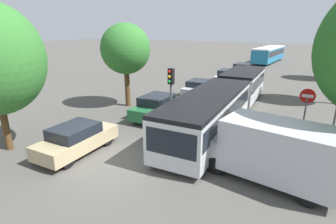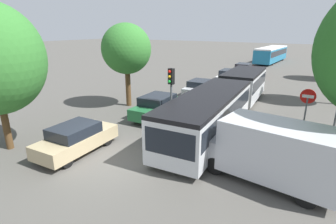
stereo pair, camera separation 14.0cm
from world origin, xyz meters
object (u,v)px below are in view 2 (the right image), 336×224
at_px(queued_car_green, 158,106).
at_px(white_van, 272,151).
at_px(tree_left_mid, 126,49).
at_px(no_entry_sign, 306,108).
at_px(city_bus_rear, 271,54).
at_px(queued_car_red, 243,69).
at_px(articulated_bus, 226,98).
at_px(queued_car_tan, 76,138).
at_px(traffic_light, 171,84).
at_px(queued_car_silver, 200,88).
at_px(queued_car_white, 229,76).

height_order(queued_car_green, white_van, white_van).
bearing_deg(tree_left_mid, no_entry_sign, -3.22).
bearing_deg(city_bus_rear, no_entry_sign, -163.78).
height_order(queued_car_red, white_van, white_van).
xyz_separation_m(queued_car_red, white_van, (8.00, -22.68, 0.52)).
height_order(articulated_bus, city_bus_rear, city_bus_rear).
distance_m(city_bus_rear, queued_car_tan, 39.71).
bearing_deg(no_entry_sign, queued_car_green, -87.12).
relative_size(traffic_light, no_entry_sign, 1.21).
relative_size(queued_car_silver, tree_left_mid, 0.67).
distance_m(queued_car_tan, traffic_light, 5.93).
height_order(articulated_bus, white_van, articulated_bus).
height_order(queued_car_green, tree_left_mid, tree_left_mid).
bearing_deg(traffic_light, queued_car_white, -165.16).
height_order(traffic_light, no_entry_sign, traffic_light).
xyz_separation_m(articulated_bus, white_van, (4.00, -5.99, -0.13)).
height_order(queued_car_silver, tree_left_mid, tree_left_mid).
distance_m(queued_car_silver, tree_left_mid, 7.25).
distance_m(city_bus_rear, queued_car_green, 33.55).
distance_m(queued_car_green, white_van, 8.67).
bearing_deg(queued_car_silver, traffic_light, -170.69).
bearing_deg(city_bus_rear, white_van, -166.24).
relative_size(queued_car_white, queued_car_red, 1.01).
distance_m(traffic_light, tree_left_mid, 5.49).
relative_size(no_entry_sign, tree_left_mid, 0.48).
bearing_deg(city_bus_rear, queued_car_red, -178.59).
xyz_separation_m(queued_car_silver, tree_left_mid, (-3.13, -5.56, 3.44)).
bearing_deg(white_van, queued_car_silver, -46.93).
xyz_separation_m(articulated_bus, queued_car_green, (-3.75, -2.15, -0.62)).
bearing_deg(tree_left_mid, queued_car_white, 74.00).
bearing_deg(articulated_bus, queued_car_red, -171.51).
xyz_separation_m(queued_car_silver, queued_car_white, (0.30, 6.41, 0.04)).
bearing_deg(no_entry_sign, queued_car_white, -146.62).
bearing_deg(queued_car_tan, tree_left_mid, 18.91).
height_order(queued_car_tan, tree_left_mid, tree_left_mid).
xyz_separation_m(queued_car_silver, traffic_light, (1.75, -7.47, 1.82)).
bearing_deg(queued_car_silver, city_bus_rear, -4.20).
bearing_deg(city_bus_rear, articulated_bus, -171.09).
relative_size(queued_car_green, queued_car_silver, 1.10).
bearing_deg(queued_car_silver, queued_car_green, 178.44).
relative_size(city_bus_rear, queued_car_white, 2.78).
distance_m(queued_car_green, no_entry_sign, 8.44).
distance_m(queued_car_tan, queued_car_silver, 12.81).
bearing_deg(articulated_bus, queued_car_green, -65.20).
bearing_deg(queued_car_red, tree_left_mid, 166.01).
bearing_deg(articulated_bus, tree_left_mid, -86.52).
relative_size(queued_car_green, queued_car_red, 1.04).
distance_m(city_bus_rear, queued_car_white, 20.50).
xyz_separation_m(city_bus_rear, queued_car_silver, (-0.14, -26.90, -0.77)).
relative_size(queued_car_white, tree_left_mid, 0.71).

